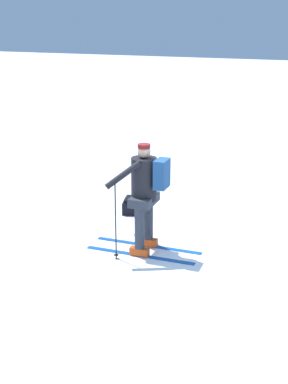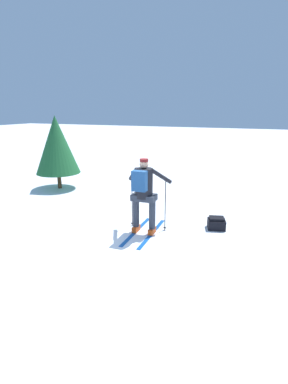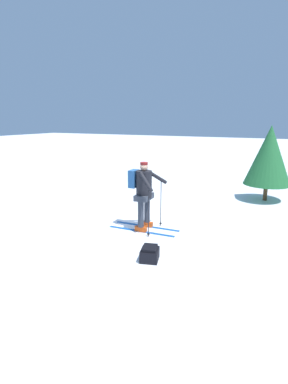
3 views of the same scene
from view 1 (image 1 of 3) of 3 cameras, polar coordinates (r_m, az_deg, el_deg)
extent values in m
plane|color=white|center=(8.06, 3.19, -7.96)|extent=(80.00, 80.00, 0.00)
cube|color=#144C9E|center=(8.39, -0.48, -6.77)|extent=(1.79, 0.18, 0.01)
cube|color=#C64714|center=(8.36, -0.48, -6.37)|extent=(0.31, 0.12, 0.12)
cylinder|color=#2D333D|center=(8.20, -0.49, -3.66)|extent=(0.15, 0.15, 0.73)
cube|color=#144C9E|center=(8.73, 0.46, -5.73)|extent=(1.79, 0.18, 0.01)
cube|color=#C64714|center=(8.70, 0.46, -5.34)|extent=(0.31, 0.12, 0.12)
cylinder|color=#2D333D|center=(8.54, 0.47, -2.73)|extent=(0.15, 0.15, 0.73)
cube|color=#2D333D|center=(8.24, 0.00, -0.82)|extent=(0.36, 0.56, 0.14)
cylinder|color=black|center=(8.14, 0.00, 1.39)|extent=(0.39, 0.39, 0.66)
sphere|color=tan|center=(8.02, 0.00, 4.34)|extent=(0.20, 0.20, 0.20)
cylinder|color=maroon|center=(8.00, 0.00, 4.93)|extent=(0.19, 0.19, 0.06)
cube|color=navy|center=(8.01, 1.90, 1.95)|extent=(0.19, 0.32, 0.44)
cylinder|color=black|center=(8.06, -3.05, -3.07)|extent=(0.02, 0.02, 1.25)
cylinder|color=black|center=(8.29, -2.98, -6.71)|extent=(0.07, 0.07, 0.01)
cylinder|color=black|center=(7.86, -2.26, 1.82)|extent=(0.48, 0.43, 0.41)
cylinder|color=black|center=(8.79, -0.87, -1.21)|extent=(0.02, 0.02, 1.25)
cylinder|color=black|center=(8.99, -0.85, -4.61)|extent=(0.07, 0.07, 0.01)
cylinder|color=black|center=(8.48, -0.47, 3.05)|extent=(0.51, 0.39, 0.41)
cube|color=black|center=(10.14, -1.21, -1.56)|extent=(0.45, 0.49, 0.23)
cube|color=black|center=(10.09, -1.21, -0.78)|extent=(0.36, 0.41, 0.06)
camera|label=2|loc=(10.13, 40.58, 9.77)|focal=28.00mm
camera|label=3|loc=(15.09, -1.60, 15.32)|focal=28.00mm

